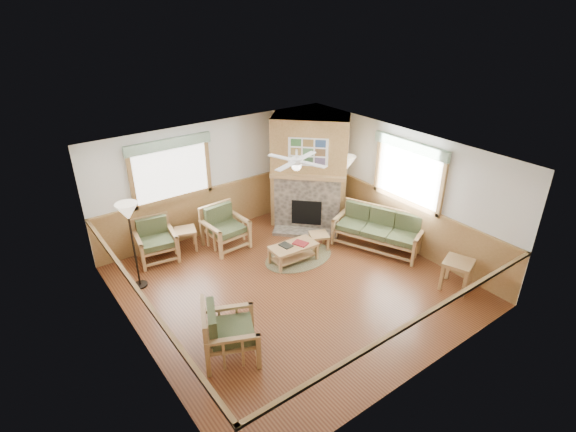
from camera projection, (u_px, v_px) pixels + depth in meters
floor at (293, 285)px, 8.99m from camera, size 6.00×6.00×0.01m
ceiling at (293, 157)px, 7.77m from camera, size 6.00×6.00×0.01m
wall_back at (216, 178)px, 10.54m from camera, size 6.00×0.02×2.70m
wall_front at (422, 307)px, 6.22m from camera, size 6.00×0.02×2.70m
wall_left at (135, 281)px, 6.80m from camera, size 0.02×6.00×2.70m
wall_right at (401, 188)px, 9.97m from camera, size 0.02×6.00×2.70m
wainscot at (293, 262)px, 8.74m from camera, size 6.00×6.00×1.10m
fireplace at (310, 171)px, 10.94m from camera, size 3.11×3.11×2.70m
window_back at (167, 137)px, 9.40m from camera, size 1.90×0.16×1.50m
window_right at (413, 139)px, 9.27m from camera, size 0.16×1.90×1.50m
ceiling_fan at (297, 151)px, 8.17m from camera, size 1.59×1.59×0.36m
sofa at (378, 230)px, 10.11m from camera, size 2.10×1.50×0.89m
armchair_back_left at (156, 241)px, 9.68m from camera, size 0.91×0.91×0.90m
armchair_back_right at (225, 228)px, 10.14m from camera, size 0.91×0.91×0.95m
armchair_left at (230, 331)px, 7.08m from camera, size 1.12×1.12×0.95m
coffee_table at (293, 253)px, 9.69m from camera, size 1.05×0.56×0.41m
end_table_chairs at (186, 239)px, 10.13m from camera, size 0.57×0.56×0.51m
end_table_sofa at (456, 274)px, 8.79m from camera, size 0.69×0.68×0.61m
footstool at (319, 241)px, 10.23m from camera, size 0.54×0.54×0.35m
braided_rug at (299, 257)px, 9.92m from camera, size 1.79×1.79×0.01m
floor_lamp_left at (134, 246)px, 8.57m from camera, size 0.52×0.52×1.82m
floor_lamp_right at (345, 192)px, 10.85m from camera, size 0.44×0.44×1.84m
book_red at (300, 243)px, 9.63m from camera, size 0.32×0.36×0.03m
book_dark at (286, 245)px, 9.56m from camera, size 0.24×0.30×0.03m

